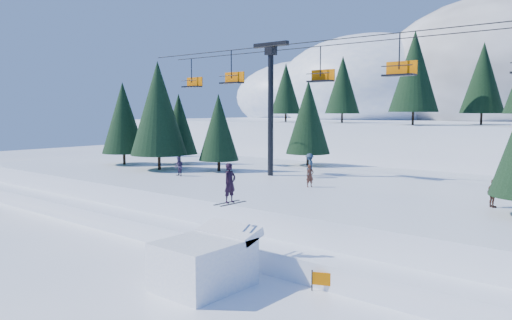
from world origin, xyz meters
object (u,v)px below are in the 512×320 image
Objects in this scene: banner_far at (438,295)px; banner_near at (346,281)px; jump_kicker at (205,260)px; chairlift at (392,84)px.

banner_near is at bearing -164.94° from banner_far.
banner_far is (3.49, 0.94, 0.00)m from banner_near.
jump_kicker is 17.89m from chairlift.
banner_near and banner_far have the same top height.
banner_near is at bearing -72.38° from chairlift.
banner_near is 1.00× the size of banner_far.
chairlift is 17.66× the size of banner_near.
chairlift is at bearing 107.62° from banner_near.
chairlift is at bearing 86.26° from jump_kicker.
jump_kicker is at bearing -148.56° from banner_near.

